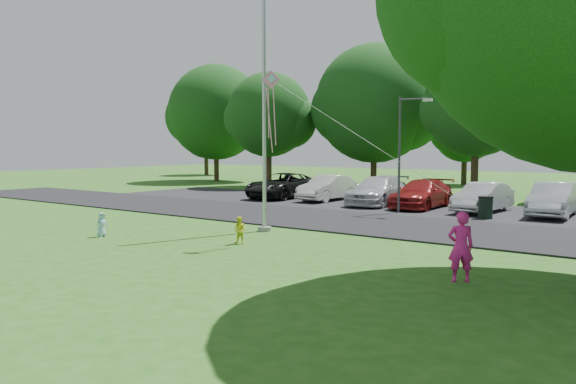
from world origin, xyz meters
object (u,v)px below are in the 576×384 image
Objects in this scene: flagpole at (264,117)px; street_lamp at (404,144)px; child_yellow at (240,230)px; woman at (461,247)px; child_blue at (102,224)px; kite at (275,96)px; trash_can at (485,208)px.

street_lamp is at bearing 76.28° from flagpole.
street_lamp is 6.08× the size of child_yellow.
flagpole is at bearing -54.85° from woman.
kite is (5.77, 2.35, 4.28)m from child_blue.
kite is at bearing -96.86° from street_lamp.
woman reaches higher than trash_can.
child_yellow is 4.41m from kite.
child_blue is at bearing -28.66° from woman.
woman is (6.59, -11.24, -2.41)m from street_lamp.
kite is (2.02, -1.99, 0.54)m from flagpole.
flagpole reaches higher than woman.
child_blue is (-4.84, -1.71, -0.02)m from child_yellow.
flagpole is at bearing -40.76° from child_blue.
street_lamp is 13.71m from child_blue.
kite is (0.11, -9.82, 1.47)m from street_lamp.
child_yellow is at bearing -70.48° from child_blue.
trash_can is at bearing 55.30° from child_yellow.
trash_can is 11.42m from kite.
street_lamp is at bearing 63.95° from kite.
street_lamp is at bearing -177.41° from trash_can.
flagpole is 6.10× the size of woman.
street_lamp is at bearing -24.89° from child_blue.
flagpole is 11.30× the size of child_yellow.
flagpole is at bearing -125.04° from trash_can.
flagpole is 11.81× the size of child_blue.
kite is (-6.48, 1.42, 3.89)m from woman.
flagpole is at bearing -111.21° from street_lamp.
kite is at bearing 22.79° from child_yellow.
woman is 0.24× the size of kite.
street_lamp is (1.91, 7.83, -0.93)m from flagpole.
flagpole is at bearing 108.73° from kite.
child_yellow reaches higher than child_blue.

